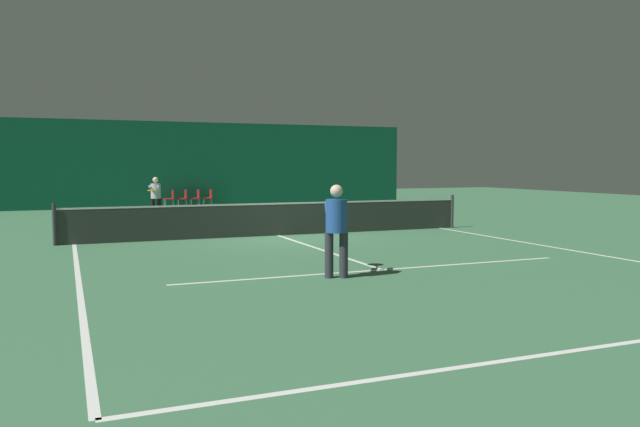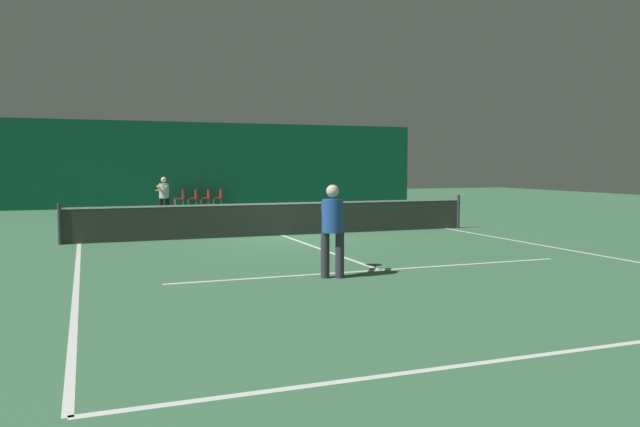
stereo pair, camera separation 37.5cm
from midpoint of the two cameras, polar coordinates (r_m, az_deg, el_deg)
name	(u,v)px [view 1 (the left image)]	position (r m, az deg, el deg)	size (l,w,h in m)	color
ground_plane	(278,235)	(18.09, -4.44, -2.01)	(60.00, 60.00, 0.00)	#3D704C
backdrop_curtain	(190,164)	(31.25, -12.17, 4.41)	(23.00, 0.12, 4.12)	#0F5138
court_line_baseline_far	(197,209)	(29.60, -11.51, 0.43)	(11.00, 0.10, 0.00)	white
court_line_baseline_near	(611,345)	(7.84, 23.79, -10.96)	(11.00, 0.10, 0.00)	white
court_line_service_far	(225,218)	(24.24, -9.08, -0.41)	(8.25, 0.10, 0.00)	white
court_line_service_near	(382,270)	(12.21, 4.83, -5.15)	(8.25, 0.10, 0.00)	white
court_line_sideline_left	(74,245)	(17.24, -22.14, -2.65)	(0.10, 23.80, 0.00)	white
court_line_sideline_right	(440,228)	(20.45, 10.40, -1.32)	(0.10, 23.80, 0.00)	white
court_line_centre	(278,235)	(18.09, -4.44, -2.01)	(0.10, 12.80, 0.00)	white
tennis_net	(278,218)	(18.04, -4.45, -0.40)	(12.00, 0.10, 1.07)	#2D332D
player_near	(336,224)	(11.23, 0.55, -0.93)	(0.83, 1.39, 1.69)	#2D2D38
player_far	(156,195)	(24.31, -15.23, 1.68)	(0.68, 1.36, 1.58)	black
courtside_chair_0	(170,198)	(30.58, -13.87, 1.43)	(0.44, 0.44, 0.84)	#99999E
courtside_chair_1	(183,197)	(30.68, -12.74, 1.46)	(0.44, 0.44, 0.84)	#99999E
courtside_chair_2	(196,197)	(30.78, -11.62, 1.48)	(0.44, 0.44, 0.84)	#99999E
courtside_chair_3	(208,197)	(30.90, -10.50, 1.51)	(0.44, 0.44, 0.84)	#99999E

